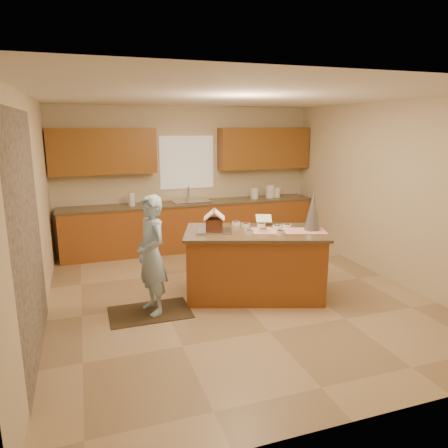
{
  "coord_description": "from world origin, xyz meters",
  "views": [
    {
      "loc": [
        -1.94,
        -5.19,
        2.34
      ],
      "look_at": [
        -0.1,
        0.2,
        1.0
      ],
      "focal_mm": 33.56,
      "sensor_mm": 36.0,
      "label": 1
    }
  ],
  "objects": [
    {
      "name": "floor",
      "position": [
        0.0,
        0.0,
        0.0
      ],
      "size": [
        5.5,
        5.5,
        0.0
      ],
      "primitive_type": "plane",
      "color": "tan",
      "rests_on": "ground"
    },
    {
      "name": "ceiling",
      "position": [
        0.0,
        0.0,
        2.7
      ],
      "size": [
        5.5,
        5.5,
        0.0
      ],
      "primitive_type": "plane",
      "color": "silver",
      "rests_on": "floor"
    },
    {
      "name": "wall_back",
      "position": [
        0.0,
        2.75,
        1.35
      ],
      "size": [
        5.5,
        5.5,
        0.0
      ],
      "primitive_type": "plane",
      "color": "beige",
      "rests_on": "floor"
    },
    {
      "name": "wall_front",
      "position": [
        0.0,
        -2.75,
        1.35
      ],
      "size": [
        5.5,
        5.5,
        0.0
      ],
      "primitive_type": "plane",
      "color": "beige",
      "rests_on": "floor"
    },
    {
      "name": "wall_left",
      "position": [
        -2.5,
        0.0,
        1.35
      ],
      "size": [
        5.5,
        5.5,
        0.0
      ],
      "primitive_type": "plane",
      "color": "beige",
      "rests_on": "floor"
    },
    {
      "name": "wall_right",
      "position": [
        2.5,
        0.0,
        1.35
      ],
      "size": [
        5.5,
        5.5,
        0.0
      ],
      "primitive_type": "plane",
      "color": "beige",
      "rests_on": "floor"
    },
    {
      "name": "stone_accent",
      "position": [
        -2.48,
        -0.8,
        1.25
      ],
      "size": [
        0.0,
        2.5,
        2.5
      ],
      "primitive_type": "plane",
      "rotation": [
        1.57,
        0.0,
        1.57
      ],
      "color": "gray",
      "rests_on": "wall_left"
    },
    {
      "name": "window_curtain",
      "position": [
        0.0,
        2.72,
        1.65
      ],
      "size": [
        1.05,
        0.03,
        1.0
      ],
      "primitive_type": "cube",
      "color": "white",
      "rests_on": "wall_back"
    },
    {
      "name": "back_counter_base",
      "position": [
        0.0,
        2.45,
        0.44
      ],
      "size": [
        4.8,
        0.6,
        0.88
      ],
      "primitive_type": "cube",
      "color": "brown",
      "rests_on": "floor"
    },
    {
      "name": "back_counter_top",
      "position": [
        0.0,
        2.45,
        0.9
      ],
      "size": [
        4.85,
        0.63,
        0.04
      ],
      "primitive_type": "cube",
      "color": "brown",
      "rests_on": "back_counter_base"
    },
    {
      "name": "upper_cabinet_left",
      "position": [
        -1.55,
        2.57,
        1.9
      ],
      "size": [
        1.85,
        0.35,
        0.8
      ],
      "primitive_type": "cube",
      "color": "brown",
      "rests_on": "wall_back"
    },
    {
      "name": "upper_cabinet_right",
      "position": [
        1.55,
        2.57,
        1.9
      ],
      "size": [
        1.85,
        0.35,
        0.8
      ],
      "primitive_type": "cube",
      "color": "brown",
      "rests_on": "wall_back"
    },
    {
      "name": "sink",
      "position": [
        0.0,
        2.45,
        0.89
      ],
      "size": [
        0.7,
        0.45,
        0.12
      ],
      "primitive_type": "cube",
      "color": "silver",
      "rests_on": "back_counter_top"
    },
    {
      "name": "faucet",
      "position": [
        0.0,
        2.63,
        1.06
      ],
      "size": [
        0.03,
        0.03,
        0.28
      ],
      "primitive_type": "cylinder",
      "color": "silver",
      "rests_on": "back_counter_top"
    },
    {
      "name": "island_base",
      "position": [
        0.26,
        -0.07,
        0.45
      ],
      "size": [
        2.02,
        1.45,
        0.89
      ],
      "primitive_type": "cube",
      "rotation": [
        0.0,
        0.0,
        -0.33
      ],
      "color": "brown",
      "rests_on": "floor"
    },
    {
      "name": "island_top",
      "position": [
        0.26,
        -0.07,
        0.91
      ],
      "size": [
        2.12,
        1.55,
        0.04
      ],
      "primitive_type": "cube",
      "rotation": [
        0.0,
        0.0,
        -0.33
      ],
      "color": "brown",
      "rests_on": "island_base"
    },
    {
      "name": "table_runner",
      "position": [
        0.69,
        -0.21,
        0.94
      ],
      "size": [
        1.08,
        0.67,
        0.01
      ],
      "primitive_type": "cube",
      "rotation": [
        0.0,
        0.0,
        -0.33
      ],
      "color": "#B5190C",
      "rests_on": "island_top"
    },
    {
      "name": "baking_tray",
      "position": [
        -0.28,
        0.06,
        0.95
      ],
      "size": [
        0.55,
        0.48,
        0.03
      ],
      "primitive_type": "cube",
      "rotation": [
        0.0,
        0.0,
        -0.33
      ],
      "color": "silver",
      "rests_on": "island_top"
    },
    {
      "name": "cookbook",
      "position": [
        0.53,
        0.25,
        1.02
      ],
      "size": [
        0.27,
        0.24,
        0.1
      ],
      "primitive_type": "cube",
      "rotation": [
        -1.13,
        0.0,
        -0.33
      ],
      "color": "white",
      "rests_on": "island_top"
    },
    {
      "name": "tinsel_tree",
      "position": [
        1.03,
        -0.27,
        1.21
      ],
      "size": [
        0.28,
        0.28,
        0.56
      ],
      "primitive_type": "cone",
      "rotation": [
        0.0,
        0.0,
        -0.33
      ],
      "color": "#ADAEB9",
      "rests_on": "island_top"
    },
    {
      "name": "rug",
      "position": [
        -1.23,
        -0.18,
        0.01
      ],
      "size": [
        1.02,
        0.67,
        0.01
      ],
      "primitive_type": "cube",
      "color": "black",
      "rests_on": "floor"
    },
    {
      "name": "boy",
      "position": [
        -1.18,
        -0.18,
        0.77
      ],
      "size": [
        0.49,
        0.63,
        1.51
      ],
      "primitive_type": "imported",
      "rotation": [
        0.0,
        0.0,
        -1.3
      ],
      "color": "#9BBCDC",
      "rests_on": "rug"
    },
    {
      "name": "canister_a",
      "position": [
        1.31,
        2.45,
        1.03
      ],
      "size": [
        0.16,
        0.16,
        0.22
      ],
      "primitive_type": "cylinder",
      "color": "white",
      "rests_on": "back_counter_top"
    },
    {
      "name": "canister_b",
      "position": [
        1.65,
        2.45,
        1.05
      ],
      "size": [
        0.18,
        0.18,
        0.26
      ],
      "primitive_type": "cylinder",
      "color": "white",
      "rests_on": "back_counter_top"
    },
    {
      "name": "canister_c",
      "position": [
        1.81,
        2.45,
        1.02
      ],
      "size": [
        0.14,
        0.14,
        0.2
      ],
      "primitive_type": "cylinder",
      "color": "white",
      "rests_on": "back_counter_top"
    },
    {
      "name": "paper_towel",
      "position": [
        -1.11,
        2.45,
        1.04
      ],
      "size": [
        0.11,
        0.11,
        0.24
      ],
      "primitive_type": "cylinder",
      "color": "white",
      "rests_on": "back_counter_top"
    },
    {
      "name": "gingerbread_house",
      "position": [
        -0.28,
        0.06,
        1.06
      ],
      "size": [
        0.35,
        0.36,
        0.29
      ],
      "color": "#5D2618",
      "rests_on": "baking_tray"
    },
    {
      "name": "candy_bowls",
      "position": [
        0.39,
        -0.02,
        0.96
      ],
      "size": [
        0.75,
        0.79,
        0.06
      ],
      "color": "red",
      "rests_on": "island_top"
    }
  ]
}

